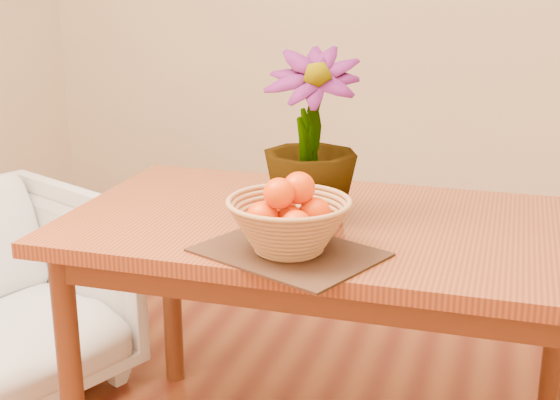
# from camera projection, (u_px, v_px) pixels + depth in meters

# --- Properties ---
(table) EXTENTS (1.40, 0.80, 0.75)m
(table) POSITION_uv_depth(u_px,v_px,m) (329.00, 251.00, 2.09)
(table) COLOR brown
(table) RESTS_ON floor
(placemat) EXTENTS (0.49, 0.43, 0.01)m
(placemat) POSITION_uv_depth(u_px,v_px,m) (289.00, 252.00, 1.83)
(placemat) COLOR #3E2116
(placemat) RESTS_ON table
(wicker_basket) EXTENTS (0.29, 0.29, 0.12)m
(wicker_basket) POSITION_uv_depth(u_px,v_px,m) (289.00, 227.00, 1.81)
(wicker_basket) COLOR #AD7448
(wicker_basket) RESTS_ON placemat
(orange_pile) EXTENTS (0.18, 0.18, 0.14)m
(orange_pile) POSITION_uv_depth(u_px,v_px,m) (289.00, 208.00, 1.80)
(orange_pile) COLOR #FC3404
(orange_pile) RESTS_ON wicker_basket
(potted_plant) EXTENTS (0.28, 0.28, 0.45)m
(potted_plant) POSITION_uv_depth(u_px,v_px,m) (310.00, 136.00, 2.01)
(potted_plant) COLOR #174413
(potted_plant) RESTS_ON table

